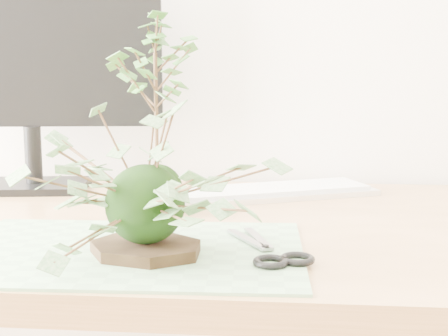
# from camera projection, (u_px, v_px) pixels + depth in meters

# --- Properties ---
(desk) EXTENTS (1.60, 0.70, 0.74)m
(desk) POSITION_uv_depth(u_px,v_px,m) (208.00, 272.00, 1.02)
(desk) COLOR tan
(desk) RESTS_ON ground_plane
(cutting_mat) EXTENTS (0.48, 0.33, 0.00)m
(cutting_mat) POSITION_uv_depth(u_px,v_px,m) (128.00, 251.00, 0.83)
(cutting_mat) COLOR gray
(cutting_mat) RESTS_ON desk
(stone_dish) EXTENTS (0.19, 0.19, 0.01)m
(stone_dish) POSITION_uv_depth(u_px,v_px,m) (146.00, 249.00, 0.81)
(stone_dish) COLOR black
(stone_dish) RESTS_ON cutting_mat
(ivy_kokedama) EXTENTS (0.31, 0.31, 0.21)m
(ivy_kokedama) POSITION_uv_depth(u_px,v_px,m) (144.00, 167.00, 0.79)
(ivy_kokedama) COLOR black
(ivy_kokedama) RESTS_ON stone_dish
(maple_kokedama) EXTENTS (0.21, 0.21, 0.35)m
(maple_kokedama) POSITION_uv_depth(u_px,v_px,m) (155.00, 66.00, 1.01)
(maple_kokedama) COLOR black
(maple_kokedama) RESTS_ON desk
(keyboard) EXTENTS (0.46, 0.30, 0.02)m
(keyboard) POSITION_uv_depth(u_px,v_px,m) (261.00, 192.00, 1.19)
(keyboard) COLOR silver
(keyboard) RESTS_ON desk
(monitor) EXTENTS (0.52, 0.18, 0.46)m
(monitor) POSITION_uv_depth(u_px,v_px,m) (30.00, 57.00, 1.23)
(monitor) COLOR black
(monitor) RESTS_ON desk
(scissors) EXTENTS (0.09, 0.19, 0.01)m
(scissors) POSITION_uv_depth(u_px,v_px,m) (268.00, 256.00, 0.79)
(scissors) COLOR gray
(scissors) RESTS_ON cutting_mat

